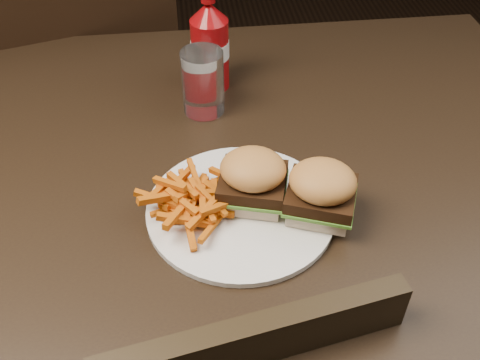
{
  "coord_description": "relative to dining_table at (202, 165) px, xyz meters",
  "views": [
    {
      "loc": [
        -0.02,
        -0.65,
        1.3
      ],
      "look_at": [
        0.05,
        -0.12,
        0.8
      ],
      "focal_mm": 42.0,
      "sensor_mm": 36.0,
      "label": 1
    }
  ],
  "objects": [
    {
      "name": "dining_table",
      "position": [
        0.0,
        0.0,
        0.0
      ],
      "size": [
        1.2,
        0.8,
        0.04
      ],
      "primitive_type": "cube",
      "color": "black",
      "rests_on": "ground"
    },
    {
      "name": "chair_far",
      "position": [
        -0.29,
        0.61,
        -0.3
      ],
      "size": [
        0.56,
        0.56,
        0.04
      ],
      "primitive_type": "cube",
      "rotation": [
        0.0,
        0.0,
        3.42
      ],
      "color": "black",
      "rests_on": "ground"
    },
    {
      "name": "plate",
      "position": [
        0.05,
        -0.13,
        0.03
      ],
      "size": [
        0.26,
        0.26,
        0.01
      ],
      "primitive_type": "cylinder",
      "color": "white",
      "rests_on": "dining_table"
    },
    {
      "name": "sandwich_half_a",
      "position": [
        0.06,
        -0.11,
        0.04
      ],
      "size": [
        0.09,
        0.09,
        0.02
      ],
      "primitive_type": "cube",
      "rotation": [
        0.0,
        0.0,
        -0.27
      ],
      "color": "beige",
      "rests_on": "plate"
    },
    {
      "name": "sandwich_half_b",
      "position": [
        0.15,
        -0.15,
        0.04
      ],
      "size": [
        0.1,
        0.1,
        0.02
      ],
      "primitive_type": "cube",
      "rotation": [
        0.0,
        0.0,
        -0.36
      ],
      "color": "beige",
      "rests_on": "plate"
    },
    {
      "name": "fries_pile",
      "position": [
        -0.01,
        -0.12,
        0.05
      ],
      "size": [
        0.14,
        0.14,
        0.04
      ],
      "primitive_type": null,
      "rotation": [
        0.0,
        0.0,
        0.33
      ],
      "color": "#B54B06",
      "rests_on": "plate"
    },
    {
      "name": "ketchup_bottle",
      "position": [
        0.03,
        0.19,
        0.08
      ],
      "size": [
        0.08,
        0.08,
        0.13
      ],
      "primitive_type": "cylinder",
      "rotation": [
        0.0,
        0.0,
        0.41
      ],
      "color": "#91080B",
      "rests_on": "dining_table"
    },
    {
      "name": "tumbler",
      "position": [
        0.01,
        0.12,
        0.08
      ],
      "size": [
        0.09,
        0.09,
        0.11
      ],
      "primitive_type": "cylinder",
      "rotation": [
        0.0,
        0.0,
        -0.43
      ],
      "color": "white",
      "rests_on": "dining_table"
    }
  ]
}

